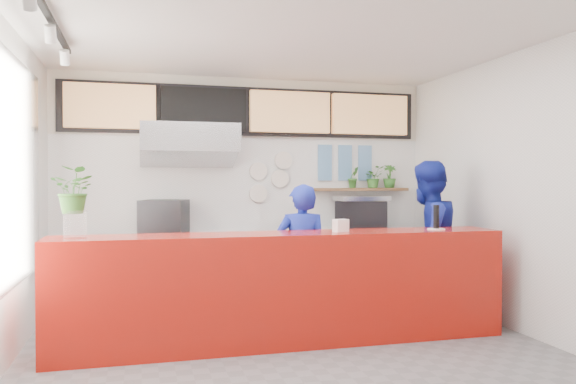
{
  "coord_description": "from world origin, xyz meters",
  "views": [
    {
      "loc": [
        -1.39,
        -4.96,
        1.61
      ],
      "look_at": [
        0.1,
        0.7,
        1.5
      ],
      "focal_mm": 35.0,
      "sensor_mm": 36.0,
      "label": 1
    }
  ],
  "objects_px": {
    "staff_right": "(427,240)",
    "pepper_mill": "(436,217)",
    "staff_center": "(302,257)",
    "service_counter": "(286,288)",
    "panini_oven": "(164,219)",
    "espresso_machine": "(361,217)"
  },
  "relations": [
    {
      "from": "staff_right",
      "to": "pepper_mill",
      "type": "relative_size",
      "value": 7.44
    },
    {
      "from": "staff_center",
      "to": "pepper_mill",
      "type": "relative_size",
      "value": 6.34
    },
    {
      "from": "service_counter",
      "to": "panini_oven",
      "type": "relative_size",
      "value": 8.45
    },
    {
      "from": "panini_oven",
      "to": "pepper_mill",
      "type": "distance_m",
      "value": 3.3
    },
    {
      "from": "service_counter",
      "to": "pepper_mill",
      "type": "xyz_separation_m",
      "value": [
        1.63,
        -0.05,
        0.69
      ]
    },
    {
      "from": "staff_right",
      "to": "pepper_mill",
      "type": "height_order",
      "value": "staff_right"
    },
    {
      "from": "panini_oven",
      "to": "espresso_machine",
      "type": "xyz_separation_m",
      "value": [
        2.63,
        0.0,
        -0.02
      ]
    },
    {
      "from": "pepper_mill",
      "to": "panini_oven",
      "type": "bearing_deg",
      "value": 145.9
    },
    {
      "from": "panini_oven",
      "to": "staff_right",
      "type": "height_order",
      "value": "staff_right"
    },
    {
      "from": "panini_oven",
      "to": "espresso_machine",
      "type": "height_order",
      "value": "panini_oven"
    },
    {
      "from": "service_counter",
      "to": "espresso_machine",
      "type": "xyz_separation_m",
      "value": [
        1.53,
        1.8,
        0.57
      ]
    },
    {
      "from": "staff_center",
      "to": "pepper_mill",
      "type": "distance_m",
      "value": 1.49
    },
    {
      "from": "staff_center",
      "to": "panini_oven",
      "type": "bearing_deg",
      "value": -31.87
    },
    {
      "from": "panini_oven",
      "to": "staff_center",
      "type": "relative_size",
      "value": 0.34
    },
    {
      "from": "service_counter",
      "to": "pepper_mill",
      "type": "bearing_deg",
      "value": -1.74
    },
    {
      "from": "espresso_machine",
      "to": "pepper_mill",
      "type": "bearing_deg",
      "value": -64.86
    },
    {
      "from": "staff_center",
      "to": "espresso_machine",
      "type": "bearing_deg",
      "value": -120.86
    },
    {
      "from": "service_counter",
      "to": "panini_oven",
      "type": "height_order",
      "value": "panini_oven"
    },
    {
      "from": "espresso_machine",
      "to": "staff_right",
      "type": "bearing_deg",
      "value": -53.57
    },
    {
      "from": "service_counter",
      "to": "espresso_machine",
      "type": "bearing_deg",
      "value": 49.67
    },
    {
      "from": "espresso_machine",
      "to": "staff_right",
      "type": "xyz_separation_m",
      "value": [
        0.32,
        -1.25,
        -0.2
      ]
    },
    {
      "from": "panini_oven",
      "to": "staff_right",
      "type": "xyz_separation_m",
      "value": [
        2.95,
        -1.25,
        -0.21
      ]
    }
  ]
}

